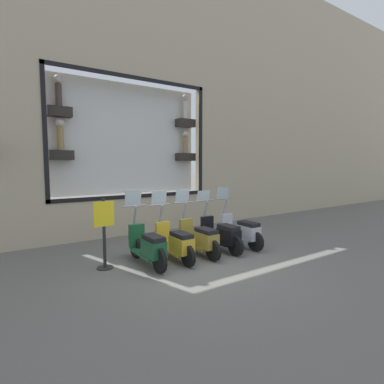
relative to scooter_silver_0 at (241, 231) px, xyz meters
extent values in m
plane|color=#66635E|center=(-0.37, 1.84, -0.44)|extent=(120.00, 120.00, 0.00)
cube|color=tan|center=(3.23, -8.49, 4.63)|extent=(0.40, 15.35, 10.13)
cube|color=tan|center=(3.23, 1.84, 0.16)|extent=(0.40, 5.30, 1.20)
cube|color=black|center=(3.02, 1.84, 4.57)|extent=(0.04, 5.30, 0.12)
cube|color=black|center=(3.02, 1.84, 0.82)|extent=(0.04, 5.30, 0.12)
cube|color=black|center=(3.02, -0.75, 2.69)|extent=(0.04, 0.12, 3.87)
cube|color=black|center=(3.02, 4.43, 2.69)|extent=(0.04, 0.12, 3.87)
cube|color=silver|center=(3.58, 1.84, 2.69)|extent=(0.04, 5.06, 3.63)
cube|color=#28231E|center=(3.36, -0.31, 3.35)|extent=(0.36, 0.67, 0.28)
cylinder|color=silver|center=(3.36, -0.31, 3.82)|extent=(0.18, 0.18, 0.65)
sphere|color=beige|center=(3.36, -0.31, 4.26)|extent=(0.24, 0.24, 0.24)
cube|color=#28231E|center=(3.36, 3.98, 3.35)|extent=(0.36, 0.67, 0.28)
cylinder|color=#47382D|center=(3.36, 3.98, 3.82)|extent=(0.18, 0.18, 0.65)
sphere|color=beige|center=(3.36, 3.98, 4.26)|extent=(0.23, 0.23, 0.23)
cube|color=#28231E|center=(3.36, -0.31, 2.12)|extent=(0.36, 0.67, 0.28)
cylinder|color=#9E7F4C|center=(3.36, -0.31, 2.56)|extent=(0.17, 0.17, 0.61)
sphere|color=beige|center=(3.36, -0.31, 2.98)|extent=(0.22, 0.22, 0.22)
cube|color=#28231E|center=(3.36, 3.98, 2.12)|extent=(0.36, 0.67, 0.28)
cylinder|color=#9E7F4C|center=(3.36, 3.98, 2.59)|extent=(0.19, 0.19, 0.67)
sphere|color=beige|center=(3.36, 3.98, 3.05)|extent=(0.24, 0.24, 0.24)
cylinder|color=black|center=(0.74, 0.00, -0.18)|extent=(0.52, 0.09, 0.52)
cylinder|color=black|center=(-0.55, 0.00, -0.18)|extent=(0.52, 0.09, 0.52)
cube|color=#B7BCC6|center=(0.09, 0.00, -0.19)|extent=(1.02, 0.38, 0.06)
cube|color=#B7BCC6|center=(-0.28, 0.00, 0.02)|extent=(0.61, 0.35, 0.36)
cube|color=black|center=(-0.28, 0.00, 0.25)|extent=(0.58, 0.31, 0.10)
cube|color=#B7BCC6|center=(0.64, 0.00, 0.12)|extent=(0.12, 0.37, 0.56)
cylinder|color=gray|center=(0.71, 0.00, 0.61)|extent=(0.20, 0.06, 0.45)
cylinder|color=gray|center=(0.78, 0.00, 0.83)|extent=(0.04, 0.61, 0.04)
cube|color=silver|center=(0.82, 0.00, 1.01)|extent=(0.09, 0.42, 0.35)
cylinder|color=black|center=(0.74, 0.71, -0.18)|extent=(0.51, 0.09, 0.51)
cylinder|color=black|center=(-0.55, 0.71, -0.18)|extent=(0.51, 0.09, 0.51)
cube|color=black|center=(0.09, 0.71, -0.20)|extent=(1.02, 0.39, 0.06)
cube|color=black|center=(-0.28, 0.71, 0.01)|extent=(0.61, 0.35, 0.36)
cube|color=black|center=(-0.28, 0.71, 0.24)|extent=(0.58, 0.31, 0.10)
cube|color=black|center=(0.64, 0.71, 0.11)|extent=(0.12, 0.37, 0.56)
cylinder|color=gray|center=(0.71, 0.71, 0.61)|extent=(0.20, 0.06, 0.45)
cylinder|color=gray|center=(0.78, 0.71, 0.82)|extent=(0.04, 0.60, 0.04)
cube|color=silver|center=(0.82, 0.71, 0.97)|extent=(0.08, 0.42, 0.29)
cylinder|color=black|center=(0.74, 1.42, -0.18)|extent=(0.51, 0.09, 0.51)
cylinder|color=black|center=(-0.55, 1.42, -0.18)|extent=(0.51, 0.09, 0.51)
cube|color=olive|center=(0.09, 1.42, -0.20)|extent=(1.02, 0.39, 0.06)
cube|color=olive|center=(-0.28, 1.42, 0.01)|extent=(0.61, 0.35, 0.36)
cube|color=black|center=(-0.28, 1.42, 0.24)|extent=(0.58, 0.31, 0.10)
cube|color=olive|center=(0.64, 1.42, 0.11)|extent=(0.12, 0.37, 0.56)
cylinder|color=gray|center=(0.71, 1.42, 0.61)|extent=(0.20, 0.06, 0.45)
cylinder|color=gray|center=(0.78, 1.42, 0.82)|extent=(0.04, 0.60, 0.04)
cube|color=silver|center=(0.82, 1.42, 1.00)|extent=(0.09, 0.42, 0.35)
cylinder|color=black|center=(0.75, 2.13, -0.19)|extent=(0.49, 0.09, 0.49)
cylinder|color=black|center=(-0.56, 2.13, -0.19)|extent=(0.49, 0.09, 0.49)
cube|color=gold|center=(0.09, 2.13, -0.20)|extent=(1.02, 0.39, 0.06)
cube|color=gold|center=(-0.28, 2.13, 0.01)|extent=(0.61, 0.35, 0.36)
cube|color=black|center=(-0.28, 2.13, 0.24)|extent=(0.58, 0.31, 0.10)
cube|color=gold|center=(0.64, 2.13, 0.11)|extent=(0.12, 0.37, 0.56)
cylinder|color=gray|center=(0.71, 2.13, 0.60)|extent=(0.20, 0.06, 0.45)
cylinder|color=gray|center=(0.78, 2.13, 0.81)|extent=(0.04, 0.60, 0.04)
cube|color=silver|center=(0.82, 2.13, 1.00)|extent=(0.09, 0.42, 0.37)
cylinder|color=black|center=(0.73, 2.84, -0.16)|extent=(0.55, 0.09, 0.55)
cylinder|color=black|center=(-0.54, 2.84, -0.16)|extent=(0.55, 0.09, 0.55)
cube|color=#19512D|center=(0.09, 2.84, -0.18)|extent=(1.02, 0.38, 0.06)
cube|color=#19512D|center=(-0.28, 2.84, 0.03)|extent=(0.61, 0.35, 0.36)
cube|color=black|center=(-0.28, 2.84, 0.26)|extent=(0.58, 0.31, 0.10)
cube|color=#19512D|center=(0.64, 2.84, 0.13)|extent=(0.12, 0.37, 0.56)
cylinder|color=gray|center=(0.71, 2.84, 0.63)|extent=(0.20, 0.06, 0.45)
cylinder|color=gray|center=(0.78, 2.84, 0.84)|extent=(0.04, 0.60, 0.04)
cube|color=silver|center=(0.82, 2.84, 1.04)|extent=(0.10, 0.42, 0.39)
cylinder|color=#232326|center=(0.39, 3.71, -0.43)|extent=(0.36, 0.36, 0.02)
cylinder|color=#232326|center=(0.39, 3.71, 0.33)|extent=(0.07, 0.07, 1.55)
cube|color=yellow|center=(0.37, 3.71, 0.78)|extent=(0.03, 0.45, 0.55)
camera|label=1|loc=(-6.03, 5.68, 1.86)|focal=28.00mm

